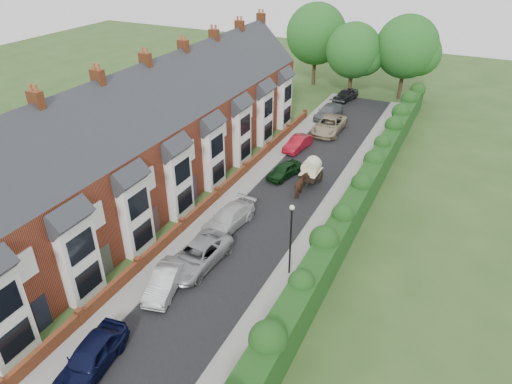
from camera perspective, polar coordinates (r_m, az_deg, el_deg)
ground at (r=28.07m, az=-5.68°, el=-12.95°), size 140.00×140.00×0.00m
road at (r=36.01m, az=2.64°, el=-1.90°), size 6.00×58.00×0.02m
pavement_hedge_side at (r=34.85m, az=8.84°, el=-3.37°), size 2.20×58.00×0.12m
pavement_house_side at (r=37.42m, az=-2.76°, el=-0.46°), size 1.70×58.00×0.12m
kerb_hedge_side at (r=35.09m, az=7.22°, el=-2.97°), size 0.18×58.00×0.13m
kerb_house_side at (r=37.09m, az=-1.67°, el=-0.73°), size 0.18×58.00×0.13m
hedge at (r=33.66m, az=11.95°, el=-1.90°), size 2.10×58.00×2.85m
terrace_row at (r=37.98m, az=-12.42°, el=6.79°), size 9.05×40.50×11.50m
garden_wall_row at (r=36.91m, az=-4.88°, el=-0.29°), size 0.35×40.35×1.10m
lamppost at (r=27.56m, az=4.39°, el=-4.95°), size 0.32×0.32×5.16m
tree_far_left at (r=60.39m, az=12.43°, el=16.72°), size 7.14×6.80×9.29m
tree_far_right at (r=61.08m, az=18.69°, el=16.62°), size 7.98×7.60×10.31m
tree_far_back at (r=64.63m, az=7.91°, el=18.79°), size 8.40×8.00×10.82m
car_navy at (r=25.26m, az=-19.94°, el=-18.80°), size 2.50×4.85×1.58m
car_silver_a at (r=28.51m, az=-11.26°, el=-10.83°), size 2.43×4.39×1.37m
car_silver_b at (r=30.01m, az=-7.29°, el=-7.85°), size 2.85×5.57×1.51m
car_white at (r=33.40m, az=-3.45°, el=-3.28°), size 2.61×5.23×1.46m
car_green at (r=40.13m, az=3.52°, el=2.74°), size 2.39×4.06×1.30m
car_red at (r=45.40m, az=5.26°, el=6.09°), size 1.89×4.17×1.33m
car_beige at (r=49.85m, az=9.15°, el=8.26°), size 2.70×5.78×1.60m
car_grey at (r=53.77m, az=9.06°, el=9.85°), size 2.47×5.30×1.50m
car_black at (r=60.11m, az=11.14°, el=11.83°), size 2.70×4.53×1.44m
horse at (r=37.28m, az=5.68°, el=0.74°), size 1.18×2.17×1.75m
horse_cart at (r=38.92m, az=6.90°, el=2.82°), size 1.50×3.31×2.39m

